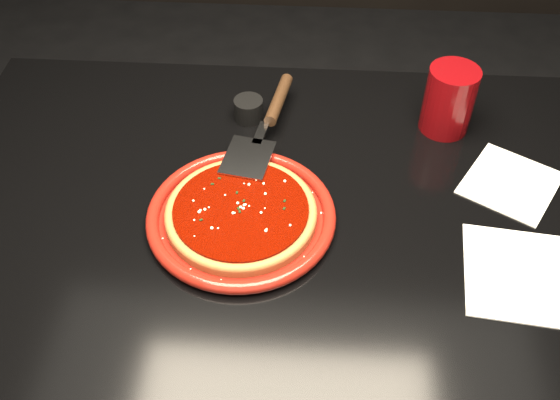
# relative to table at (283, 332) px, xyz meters

# --- Properties ---
(table) EXTENTS (1.20, 0.80, 0.75)m
(table) POSITION_rel_table_xyz_m (0.00, 0.00, 0.00)
(table) COLOR black
(table) RESTS_ON floor
(plate) EXTENTS (0.38, 0.38, 0.02)m
(plate) POSITION_rel_table_xyz_m (-0.07, -0.03, 0.39)
(plate) COLOR maroon
(plate) RESTS_ON table
(pizza_crust) EXTENTS (0.31, 0.31, 0.01)m
(pizza_crust) POSITION_rel_table_xyz_m (-0.07, -0.03, 0.39)
(pizza_crust) COLOR brown
(pizza_crust) RESTS_ON plate
(pizza_crust_rim) EXTENTS (0.31, 0.31, 0.02)m
(pizza_crust_rim) POSITION_rel_table_xyz_m (-0.07, -0.03, 0.40)
(pizza_crust_rim) COLOR brown
(pizza_crust_rim) RESTS_ON plate
(pizza_sauce) EXTENTS (0.27, 0.27, 0.01)m
(pizza_sauce) POSITION_rel_table_xyz_m (-0.07, -0.03, 0.40)
(pizza_sauce) COLOR #6A0900
(pizza_sauce) RESTS_ON plate
(parmesan_dusting) EXTENTS (0.21, 0.21, 0.01)m
(parmesan_dusting) POSITION_rel_table_xyz_m (-0.07, -0.03, 0.41)
(parmesan_dusting) COLOR #F6EFC2
(parmesan_dusting) RESTS_ON plate
(basil_flecks) EXTENTS (0.19, 0.19, 0.00)m
(basil_flecks) POSITION_rel_table_xyz_m (-0.07, -0.03, 0.41)
(basil_flecks) COLOR black
(basil_flecks) RESTS_ON plate
(pizza_server) EXTENTS (0.15, 0.34, 0.02)m
(pizza_server) POSITION_rel_table_xyz_m (-0.04, 0.17, 0.41)
(pizza_server) COLOR silver
(pizza_server) RESTS_ON plate
(cup) EXTENTS (0.10, 0.10, 0.12)m
(cup) POSITION_rel_table_xyz_m (0.28, 0.23, 0.44)
(cup) COLOR maroon
(cup) RESTS_ON table
(napkin_a) EXTENTS (0.19, 0.19, 0.00)m
(napkin_a) POSITION_rel_table_xyz_m (0.36, -0.11, 0.38)
(napkin_a) COLOR silver
(napkin_a) RESTS_ON table
(napkin_b) EXTENTS (0.20, 0.20, 0.00)m
(napkin_b) POSITION_rel_table_xyz_m (0.38, 0.08, 0.38)
(napkin_b) COLOR silver
(napkin_b) RESTS_ON table
(ramekin) EXTENTS (0.07, 0.07, 0.04)m
(ramekin) POSITION_rel_table_xyz_m (-0.08, 0.23, 0.40)
(ramekin) COLOR black
(ramekin) RESTS_ON table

